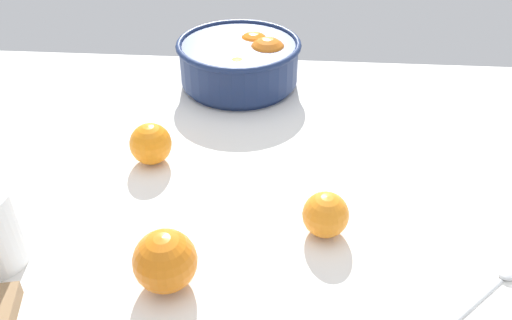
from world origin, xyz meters
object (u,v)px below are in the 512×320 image
object	(u,v)px
fruit_bowl	(240,61)
loose_orange_0	(326,215)
loose_orange_3	(151,144)
spoon	(496,283)
loose_orange_2	(165,261)

from	to	relation	value
fruit_bowl	loose_orange_0	bearing A→B (deg)	-69.64
fruit_bowl	loose_orange_3	bearing A→B (deg)	-113.01
loose_orange_3	spoon	world-z (taller)	loose_orange_3
loose_orange_2	fruit_bowl	bearing A→B (deg)	85.90
fruit_bowl	spoon	world-z (taller)	fruit_bowl
loose_orange_0	loose_orange_3	world-z (taller)	loose_orange_3
loose_orange_3	spoon	distance (cm)	54.55
fruit_bowl	spoon	xyz separation A→B (cm)	(37.32, -51.37, -4.91)
fruit_bowl	loose_orange_3	xyz separation A→B (cm)	(-12.00, -28.27, -1.89)
loose_orange_0	loose_orange_3	distance (cm)	31.78
spoon	loose_orange_0	bearing A→B (deg)	159.04
loose_orange_2	spoon	size ratio (longest dim) A/B	0.73
fruit_bowl	loose_orange_2	world-z (taller)	fruit_bowl
spoon	loose_orange_3	bearing A→B (deg)	154.90
loose_orange_0	spoon	distance (cm)	22.95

